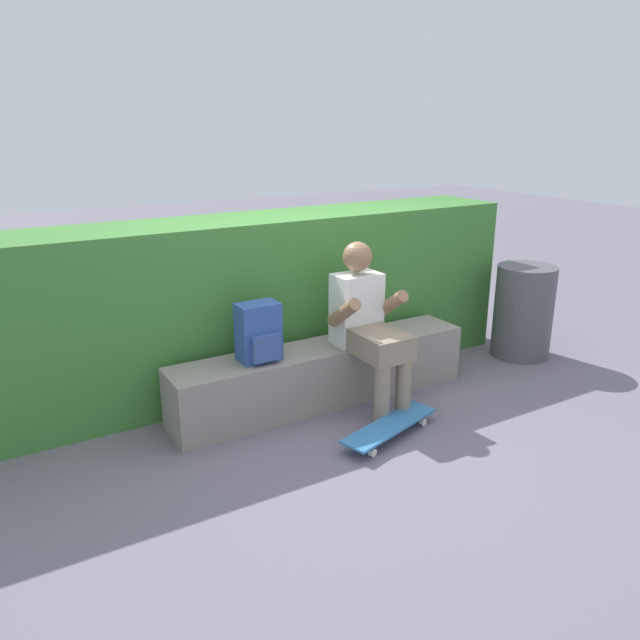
# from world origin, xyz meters

# --- Properties ---
(ground_plane) EXTENTS (24.00, 24.00, 0.00)m
(ground_plane) POSITION_xyz_m (0.00, 0.00, 0.00)
(ground_plane) COLOR slate
(bench_main) EXTENTS (2.30, 0.40, 0.44)m
(bench_main) POSITION_xyz_m (0.00, 0.27, 0.22)
(bench_main) COLOR gray
(bench_main) RESTS_ON ground
(person_skater) EXTENTS (0.49, 0.62, 1.19)m
(person_skater) POSITION_xyz_m (0.24, 0.06, 0.64)
(person_skater) COLOR white
(person_skater) RESTS_ON ground
(skateboard_near_person) EXTENTS (0.82, 0.42, 0.09)m
(skateboard_near_person) POSITION_xyz_m (0.11, -0.41, 0.07)
(skateboard_near_person) COLOR teal
(skateboard_near_person) RESTS_ON ground
(backpack_on_bench) EXTENTS (0.28, 0.23, 0.40)m
(backpack_on_bench) POSITION_xyz_m (-0.51, 0.26, 0.63)
(backpack_on_bench) COLOR #2D4C99
(backpack_on_bench) RESTS_ON bench_main
(hedge_row) EXTENTS (4.65, 0.67, 1.31)m
(hedge_row) POSITION_xyz_m (-0.38, 0.89, 0.66)
(hedge_row) COLOR #3A7730
(hedge_row) RESTS_ON ground
(trash_bin) EXTENTS (0.50, 0.50, 0.81)m
(trash_bin) POSITION_xyz_m (2.00, 0.20, 0.40)
(trash_bin) COLOR #4C4C51
(trash_bin) RESTS_ON ground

